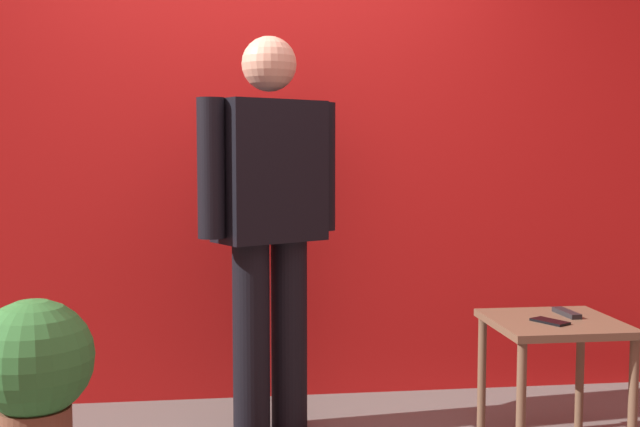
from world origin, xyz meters
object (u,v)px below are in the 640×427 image
(standing_person, at_px, (270,215))
(potted_plant, at_px, (34,374))
(cell_phone, at_px, (550,321))
(side_table, at_px, (554,342))
(tv_remote, at_px, (567,313))

(standing_person, relative_size, potted_plant, 2.49)
(cell_phone, bearing_deg, side_table, 21.56)
(tv_remote, bearing_deg, standing_person, 161.58)
(side_table, bearing_deg, standing_person, 160.77)
(tv_remote, bearing_deg, potted_plant, 178.32)
(side_table, relative_size, tv_remote, 3.28)
(standing_person, bearing_deg, side_table, -19.23)
(cell_phone, height_order, potted_plant, potted_plant)
(standing_person, height_order, cell_phone, standing_person)
(standing_person, height_order, tv_remote, standing_person)
(tv_remote, height_order, potted_plant, potted_plant)
(standing_person, distance_m, side_table, 1.28)
(standing_person, xyz_separation_m, side_table, (1.11, -0.39, -0.49))
(side_table, height_order, cell_phone, cell_phone)
(side_table, height_order, potted_plant, potted_plant)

